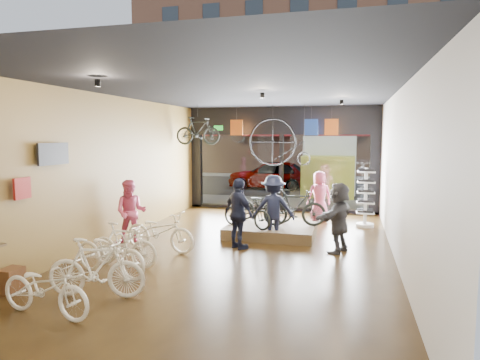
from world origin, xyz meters
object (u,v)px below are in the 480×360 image
(customer_1, at_px, (131,212))
(customer_4, at_px, (319,196))
(display_platform, at_px, (271,231))
(display_bike_right, at_px, (263,205))
(hung_bike, at_px, (198,131))
(customer_5, at_px, (339,217))
(sunglasses_rack, at_px, (366,197))
(penny_farthing, at_px, (282,144))
(floor_bike_0, at_px, (45,288))
(floor_bike_4, at_px, (160,231))
(floor_bike_2, at_px, (110,252))
(customer_2, at_px, (239,214))
(floor_bike_1, at_px, (96,268))
(floor_bike_3, at_px, (124,245))
(customer_3, at_px, (273,208))
(street_car, at_px, (271,175))
(box_truck, at_px, (330,165))
(display_bike_left, at_px, (247,212))
(display_bike_mid, at_px, (295,208))

(customer_1, distance_m, customer_4, 6.13)
(display_platform, height_order, display_bike_right, display_bike_right)
(hung_bike, bearing_deg, customer_5, -125.68)
(customer_4, bearing_deg, hung_bike, -20.92)
(sunglasses_rack, height_order, penny_farthing, penny_farthing)
(floor_bike_0, bearing_deg, penny_farthing, -6.44)
(display_bike_right, bearing_deg, floor_bike_4, 154.54)
(floor_bike_2, relative_size, customer_2, 1.05)
(floor_bike_2, bearing_deg, floor_bike_1, -144.61)
(floor_bike_1, distance_m, customer_5, 5.60)
(customer_4, bearing_deg, display_platform, 43.89)
(customer_5, bearing_deg, customer_4, -146.32)
(customer_5, bearing_deg, floor_bike_4, -53.60)
(floor_bike_3, relative_size, display_bike_right, 0.89)
(customer_1, xyz_separation_m, customer_3, (3.45, 1.26, 0.04))
(floor_bike_0, distance_m, customer_4, 9.24)
(display_bike_right, height_order, sunglasses_rack, sunglasses_rack)
(floor_bike_1, relative_size, floor_bike_3, 1.10)
(floor_bike_1, xyz_separation_m, display_bike_right, (1.75, 5.70, 0.25))
(customer_5, bearing_deg, floor_bike_3, -39.74)
(street_car, distance_m, floor_bike_2, 14.34)
(floor_bike_1, xyz_separation_m, sunglasses_rack, (4.63, 7.11, 0.38))
(customer_1, relative_size, customer_4, 1.01)
(box_truck, relative_size, floor_bike_0, 4.09)
(street_car, distance_m, customer_4, 8.32)
(floor_bike_4, relative_size, customer_5, 1.10)
(display_bike_right, height_order, customer_2, customer_2)
(floor_bike_2, relative_size, display_bike_left, 1.16)
(customer_2, distance_m, customer_3, 1.22)
(display_bike_right, relative_size, customer_2, 1.01)
(customer_2, height_order, customer_5, customer_2)
(floor_bike_3, height_order, display_bike_left, display_bike_left)
(customer_1, bearing_deg, customer_4, 26.56)
(display_bike_left, bearing_deg, box_truck, 15.24)
(display_platform, bearing_deg, floor_bike_0, -111.61)
(box_truck, height_order, customer_5, box_truck)
(box_truck, height_order, customer_1, box_truck)
(street_car, bearing_deg, display_bike_mid, 13.91)
(street_car, xyz_separation_m, floor_bike_3, (-0.65, -13.72, -0.28))
(floor_bike_0, xyz_separation_m, customer_1, (-0.90, 4.31, 0.38))
(hung_bike, bearing_deg, floor_bike_1, -171.91)
(display_bike_mid, distance_m, customer_2, 1.95)
(floor_bike_0, height_order, floor_bike_1, floor_bike_1)
(street_car, distance_m, floor_bike_3, 13.74)
(customer_3, bearing_deg, customer_2, 46.55)
(floor_bike_0, relative_size, floor_bike_1, 0.99)
(customer_2, bearing_deg, street_car, -45.24)
(floor_bike_3, bearing_deg, hung_bike, 7.37)
(floor_bike_1, relative_size, customer_5, 1.03)
(display_bike_left, bearing_deg, customer_1, 141.23)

